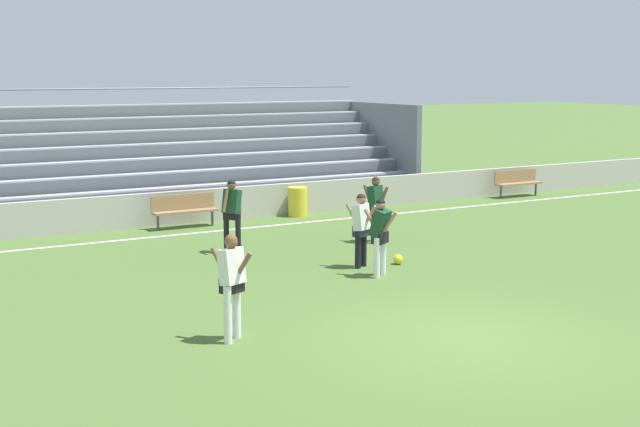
{
  "coord_description": "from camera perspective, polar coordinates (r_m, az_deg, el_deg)",
  "views": [
    {
      "loc": [
        -8.51,
        -10.29,
        4.19
      ],
      "look_at": [
        1.06,
        6.65,
        0.98
      ],
      "focal_mm": 48.35,
      "sensor_mm": 36.0,
      "label": 1
    }
  ],
  "objects": [
    {
      "name": "player_white_overlapping",
      "position": [
        13.53,
        -5.87,
        -4.22
      ],
      "size": [
        0.47,
        0.69,
        1.71
      ],
      "color": "white",
      "rests_on": "ground"
    },
    {
      "name": "bench_centre_sideline",
      "position": [
        29.91,
        12.93,
        2.14
      ],
      "size": [
        1.8,
        0.4,
        0.9
      ],
      "color": "#99754C",
      "rests_on": "ground"
    },
    {
      "name": "soccer_ball",
      "position": [
        19.03,
        5.18,
        -3.04
      ],
      "size": [
        0.22,
        0.22,
        0.22
      ],
      "primitive_type": "sphere",
      "color": "yellow",
      "rests_on": "ground"
    },
    {
      "name": "bleacher_stand",
      "position": [
        27.2,
        -11.44,
        3.76
      ],
      "size": [
        17.6,
        4.78,
        3.66
      ],
      "color": "#B2B2B7",
      "rests_on": "ground"
    },
    {
      "name": "player_white_wide_right",
      "position": [
        18.53,
        2.73,
        -0.69
      ],
      "size": [
        0.48,
        0.62,
        1.61
      ],
      "color": "black",
      "rests_on": "ground"
    },
    {
      "name": "player_dark_challenging",
      "position": [
        21.32,
        3.7,
        0.67
      ],
      "size": [
        0.46,
        0.62,
        1.64
      ],
      "color": "black",
      "rests_on": "ground"
    },
    {
      "name": "ground_plane",
      "position": [
        13.99,
        9.76,
        -8.19
      ],
      "size": [
        160.0,
        160.0,
        0.0
      ],
      "primitive_type": "plane",
      "color": "#4C6B30"
    },
    {
      "name": "player_dark_trailing_run",
      "position": [
        17.74,
        4.01,
        -1.14
      ],
      "size": [
        0.51,
        0.7,
        1.62
      ],
      "color": "white",
      "rests_on": "ground"
    },
    {
      "name": "bench_far_left",
      "position": [
        23.64,
        -8.98,
        0.39
      ],
      "size": [
        1.8,
        0.4,
        0.9
      ],
      "color": "#99754C",
      "rests_on": "ground"
    },
    {
      "name": "field_line_sideline",
      "position": [
        23.0,
        -7.24,
        -1.19
      ],
      "size": [
        44.0,
        0.12,
        0.01
      ],
      "primitive_type": "cube",
      "color": "white",
      "rests_on": "ground"
    },
    {
      "name": "player_dark_deep_cover",
      "position": [
        20.12,
        -5.86,
        0.28
      ],
      "size": [
        0.64,
        0.5,
        1.71
      ],
      "color": "black",
      "rests_on": "ground"
    },
    {
      "name": "sideline_wall",
      "position": [
        24.28,
        -8.59,
        0.45
      ],
      "size": [
        48.0,
        0.16,
        0.93
      ],
      "primitive_type": "cube",
      "color": "#BCB7AD",
      "rests_on": "ground"
    },
    {
      "name": "trash_bin",
      "position": [
        25.21,
        -1.49,
        0.79
      ],
      "size": [
        0.56,
        0.56,
        0.85
      ],
      "primitive_type": "cylinder",
      "color": "yellow",
      "rests_on": "ground"
    }
  ]
}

